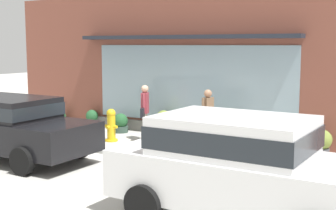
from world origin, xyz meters
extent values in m
plane|color=#B2AFA8|center=(0.00, 0.00, 0.00)|extent=(60.00, 60.00, 0.00)
cube|color=#B2B2AD|center=(0.00, -0.20, 0.06)|extent=(14.00, 0.24, 0.12)
cube|color=brown|center=(0.00, 3.20, 2.26)|extent=(14.00, 0.36, 4.53)
cube|color=#8CA5B2|center=(0.20, 3.00, 1.64)|extent=(6.89, 0.03, 2.44)
cube|color=#232833|center=(0.00, 2.85, 3.11)|extent=(7.49, 0.56, 0.12)
cube|color=#605E59|center=(0.00, 2.98, 0.18)|extent=(7.29, 0.20, 0.36)
cylinder|color=gold|center=(-1.43, 1.12, 0.03)|extent=(0.38, 0.38, 0.06)
cylinder|color=gold|center=(-1.43, 1.12, 0.41)|extent=(0.25, 0.25, 0.71)
sphere|color=gold|center=(-1.43, 1.12, 0.84)|extent=(0.27, 0.27, 0.27)
cylinder|color=gold|center=(-1.59, 1.12, 0.45)|extent=(0.10, 0.09, 0.09)
cylinder|color=gold|center=(-1.26, 1.12, 0.45)|extent=(0.10, 0.09, 0.09)
cylinder|color=gold|center=(-1.43, 0.96, 0.45)|extent=(0.09, 0.10, 0.09)
cylinder|color=#9E9384|center=(-0.63, 1.72, 0.41)|extent=(0.12, 0.12, 0.83)
cylinder|color=#9E9384|center=(-0.69, 1.86, 0.41)|extent=(0.12, 0.12, 0.83)
cube|color=#8E333D|center=(-0.66, 1.79, 1.14)|extent=(0.30, 0.34, 0.62)
sphere|color=tan|center=(-0.66, 1.79, 1.56)|extent=(0.22, 0.22, 0.22)
cylinder|color=#8E333D|center=(-0.58, 1.61, 1.15)|extent=(0.08, 0.08, 0.59)
cylinder|color=#8E333D|center=(-0.73, 1.97, 1.15)|extent=(0.08, 0.08, 0.59)
cube|color=black|center=(-0.57, 1.52, 0.88)|extent=(0.19, 0.26, 0.28)
cylinder|color=#475675|center=(1.43, 1.69, 0.41)|extent=(0.12, 0.12, 0.81)
cylinder|color=#475675|center=(1.48, 1.83, 0.41)|extent=(0.12, 0.12, 0.81)
cube|color=brown|center=(1.46, 1.76, 1.12)|extent=(0.28, 0.33, 0.61)
sphere|color=#A37556|center=(1.46, 1.76, 1.54)|extent=(0.22, 0.22, 0.22)
cylinder|color=brown|center=(1.40, 1.58, 1.13)|extent=(0.08, 0.08, 0.58)
cylinder|color=brown|center=(1.52, 1.94, 1.13)|extent=(0.08, 0.08, 0.58)
cube|color=white|center=(4.42, -2.88, 0.72)|extent=(4.44, 1.90, 0.79)
cube|color=white|center=(4.20, -2.88, 1.41)|extent=(2.45, 1.73, 0.66)
cube|color=#1E2328|center=(4.20, -2.88, 1.41)|extent=(2.49, 1.75, 0.36)
cylinder|color=black|center=(3.06, -1.92, 0.33)|extent=(0.66, 0.19, 0.66)
cylinder|color=black|center=(3.04, -3.81, 0.33)|extent=(0.66, 0.19, 0.66)
cube|color=black|center=(-2.24, -1.90, 0.68)|extent=(4.55, 1.84, 0.72)
cube|color=black|center=(-2.47, -1.90, 1.28)|extent=(2.50, 1.69, 0.57)
cube|color=#1E2328|center=(-2.47, -1.90, 1.28)|extent=(2.55, 1.70, 0.31)
cylinder|color=black|center=(-0.83, -0.98, 0.32)|extent=(0.64, 0.18, 0.64)
cylinder|color=black|center=(-0.84, -2.84, 0.32)|extent=(0.64, 0.18, 0.64)
cylinder|color=black|center=(-3.65, -0.97, 0.32)|extent=(0.64, 0.18, 0.64)
cylinder|color=#33473D|center=(-3.55, 2.76, 0.10)|extent=(0.28, 0.28, 0.20)
sphere|color=#23562D|center=(-3.55, 2.76, 0.39)|extent=(0.43, 0.43, 0.43)
cylinder|color=#4C4C51|center=(-0.48, 2.58, 0.20)|extent=(0.38, 0.38, 0.39)
sphere|color=olive|center=(-0.48, 2.58, 0.59)|extent=(0.47, 0.47, 0.47)
cylinder|color=#9E6042|center=(3.40, 2.90, 0.19)|extent=(0.35, 0.35, 0.38)
sphere|color=#2D6B33|center=(3.40, 2.90, 0.49)|extent=(0.32, 0.32, 0.32)
sphere|color=#B266B7|center=(3.41, 2.98, 0.58)|extent=(0.08, 0.08, 0.08)
sphere|color=white|center=(3.47, 2.90, 0.59)|extent=(0.08, 0.08, 0.08)
cylinder|color=#33473D|center=(1.43, 2.63, 0.14)|extent=(0.37, 0.37, 0.28)
sphere|color=#4C934C|center=(1.43, 2.63, 0.45)|extent=(0.41, 0.41, 0.41)
cylinder|color=#33473D|center=(-2.05, 2.41, 0.11)|extent=(0.50, 0.50, 0.21)
sphere|color=#23562D|center=(-2.05, 2.41, 0.38)|extent=(0.49, 0.49, 0.49)
sphere|color=orange|center=(-1.92, 2.43, 0.46)|extent=(0.14, 0.14, 0.14)
sphere|color=white|center=(-2.00, 2.28, 0.49)|extent=(0.10, 0.10, 0.10)
cylinder|color=#B7B2A3|center=(-4.95, 2.73, 0.11)|extent=(0.36, 0.36, 0.22)
cone|color=#23562D|center=(-4.95, 2.73, 0.59)|extent=(0.32, 0.32, 0.74)
cylinder|color=#4C4C51|center=(4.41, 2.47, 0.10)|extent=(0.41, 0.41, 0.20)
sphere|color=olive|center=(4.41, 2.47, 0.43)|extent=(0.53, 0.53, 0.53)
camera|label=1|loc=(7.12, -9.84, 2.89)|focal=50.07mm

